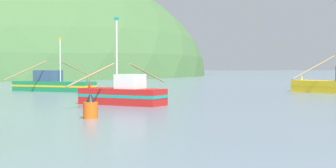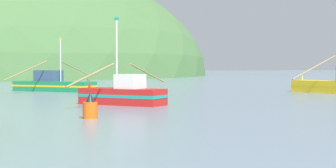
# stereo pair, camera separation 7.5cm
# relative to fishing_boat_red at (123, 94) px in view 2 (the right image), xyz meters

# --- Properties ---
(hill_mid_left) EXTENTS (123.54, 98.83, 102.54)m
(hill_mid_left) POSITION_rel_fishing_boat_red_xyz_m (-21.81, 203.75, -0.74)
(hill_mid_left) COLOR #2D562D
(hill_mid_left) RESTS_ON ground
(fishing_boat_red) EXTENTS (7.79, 9.24, 6.09)m
(fishing_boat_red) POSITION_rel_fishing_boat_red_xyz_m (0.00, 0.00, 0.00)
(fishing_boat_red) COLOR red
(fishing_boat_red) RESTS_ON ground
(fishing_boat_green) EXTENTS (9.00, 12.13, 5.72)m
(fishing_boat_green) POSITION_rel_fishing_boat_red_xyz_m (-5.23, 20.30, -0.00)
(fishing_boat_green) COLOR #197A47
(fishing_boat_green) RESTS_ON ground
(channel_buoy) EXTENTS (0.75, 0.75, 1.35)m
(channel_buoy) POSITION_rel_fishing_boat_red_xyz_m (-2.70, -9.00, -0.20)
(channel_buoy) COLOR #E55914
(channel_buoy) RESTS_ON ground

